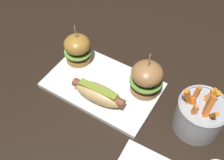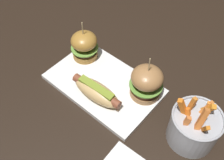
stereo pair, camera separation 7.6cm
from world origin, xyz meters
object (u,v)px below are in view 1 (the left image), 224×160
(fries_bucket, at_px, (199,115))
(platter_main, at_px, (103,85))
(slider_right, at_px, (146,78))
(slider_left, at_px, (78,49))
(hot_dog, at_px, (98,93))

(fries_bucket, bearing_deg, platter_main, -175.91)
(platter_main, bearing_deg, slider_right, 23.00)
(slider_left, height_order, slider_right, slider_right)
(slider_left, distance_m, slider_right, 0.24)
(hot_dog, bearing_deg, slider_right, 46.13)
(hot_dog, relative_size, slider_right, 1.12)
(hot_dog, height_order, slider_left, slider_left)
(platter_main, relative_size, slider_right, 2.29)
(platter_main, height_order, slider_left, slider_left)
(slider_right, bearing_deg, hot_dog, -133.87)
(slider_left, bearing_deg, hot_dog, -34.48)
(hot_dog, distance_m, slider_left, 0.17)
(platter_main, bearing_deg, slider_left, 159.45)
(platter_main, relative_size, hot_dog, 2.04)
(platter_main, bearing_deg, hot_dog, -68.97)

